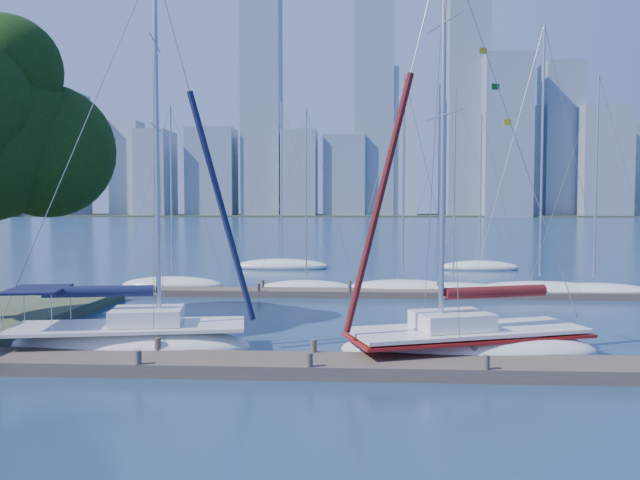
{
  "coord_description": "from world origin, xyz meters",
  "views": [
    {
      "loc": [
        1.3,
        -18.48,
        4.99
      ],
      "look_at": [
        0.03,
        4.0,
        3.77
      ],
      "focal_mm": 35.0,
      "sensor_mm": 36.0,
      "label": 1
    }
  ],
  "objects": [
    {
      "name": "bg_boat_3",
      "position": [
        6.91,
        17.36,
        0.23
      ],
      "size": [
        6.83,
        3.3,
        11.91
      ],
      "rotation": [
        0.0,
        0.0,
        -0.23
      ],
      "color": "silver",
      "rests_on": "ground"
    },
    {
      "name": "near_dock",
      "position": [
        0.0,
        0.0,
        0.2
      ],
      "size": [
        26.0,
        2.0,
        0.4
      ],
      "primitive_type": "cube",
      "color": "#443A32",
      "rests_on": "ground"
    },
    {
      "name": "sailboat_navy",
      "position": [
        -6.33,
        2.06,
        1.08
      ],
      "size": [
        8.65,
        4.15,
        13.68
      ],
      "rotation": [
        0.0,
        0.0,
        0.18
      ],
      "color": "silver",
      "rests_on": "ground"
    },
    {
      "name": "bg_boat_1",
      "position": [
        -1.58,
        18.01,
        0.23
      ],
      "size": [
        5.74,
        2.71,
        10.94
      ],
      "rotation": [
        0.0,
        0.0,
        0.16
      ],
      "color": "silver",
      "rests_on": "ground"
    },
    {
      "name": "bg_boat_6",
      "position": [
        -4.57,
        30.95,
        0.28
      ],
      "size": [
        7.67,
        3.04,
        13.61
      ],
      "rotation": [
        0.0,
        0.0,
        -0.09
      ],
      "color": "silver",
      "rests_on": "ground"
    },
    {
      "name": "bg_boat_0",
      "position": [
        -9.8,
        18.62,
        0.25
      ],
      "size": [
        6.36,
        2.63,
        11.36
      ],
      "rotation": [
        0.0,
        0.0,
        -0.07
      ],
      "color": "silver",
      "rests_on": "ground"
    },
    {
      "name": "bg_boat_4",
      "position": [
        11.58,
        16.72,
        0.3
      ],
      "size": [
        8.23,
        4.41,
        15.34
      ],
      "rotation": [
        0.0,
        0.0,
        0.27
      ],
      "color": "silver",
      "rests_on": "ground"
    },
    {
      "name": "far_shore",
      "position": [
        0.0,
        320.0,
        0.0
      ],
      "size": [
        800.0,
        100.0,
        1.5
      ],
      "primitive_type": "cube",
      "color": "#38472D",
      "rests_on": "ground"
    },
    {
      "name": "bg_boat_7",
      "position": [
        11.08,
        30.98,
        0.26
      ],
      "size": [
        6.47,
        3.33,
        12.53
      ],
      "rotation": [
        0.0,
        0.0,
        0.2
      ],
      "color": "silver",
      "rests_on": "ground"
    },
    {
      "name": "bg_boat_5",
      "position": [
        14.53,
        16.7,
        0.26
      ],
      "size": [
        7.0,
        2.44,
        12.54
      ],
      "rotation": [
        0.0,
        0.0,
        0.04
      ],
      "color": "silver",
      "rests_on": "ground"
    },
    {
      "name": "ground",
      "position": [
        0.0,
        0.0,
        0.0
      ],
      "size": [
        700.0,
        700.0,
        0.0
      ],
      "primitive_type": "plane",
      "color": "#163149",
      "rests_on": "ground"
    },
    {
      "name": "sailboat_maroon",
      "position": [
        4.99,
        2.06,
        1.12
      ],
      "size": [
        8.81,
        5.23,
        14.15
      ],
      "rotation": [
        0.0,
        0.0,
        0.32
      ],
      "color": "silver",
      "rests_on": "ground"
    },
    {
      "name": "skyline",
      "position": [
        15.69,
        290.56,
        35.91
      ],
      "size": [
        504.02,
        51.31,
        118.69
      ],
      "color": "gray",
      "rests_on": "ground"
    },
    {
      "name": "bg_boat_2",
      "position": [
        4.05,
        17.47,
        0.27
      ],
      "size": [
        6.9,
        4.77,
        12.85
      ],
      "rotation": [
        0.0,
        0.0,
        0.42
      ],
      "color": "silver",
      "rests_on": "ground"
    },
    {
      "name": "far_dock",
      "position": [
        2.0,
        16.0,
        0.18
      ],
      "size": [
        30.0,
        1.8,
        0.36
      ],
      "primitive_type": "cube",
      "color": "#443A32",
      "rests_on": "ground"
    }
  ]
}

